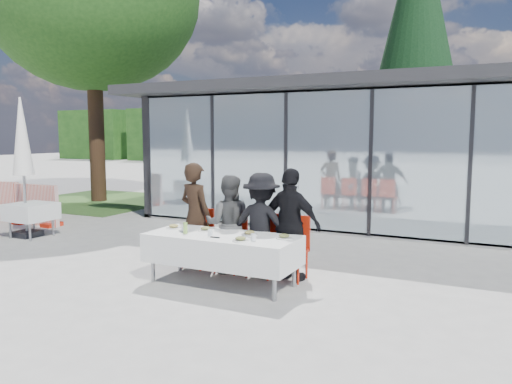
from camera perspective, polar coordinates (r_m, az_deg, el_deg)
ground at (r=7.72m, az=-1.96°, el=-10.06°), size 90.00×90.00×0.00m
pavilion at (r=14.77m, az=20.45°, el=5.92°), size 14.80×8.80×3.44m
treeline at (r=34.96m, az=17.18°, el=6.27°), size 62.50×2.00×4.40m
dining_table at (r=7.40m, az=-3.90°, el=-6.50°), size 2.26×0.96×0.75m
diner_a at (r=8.31m, az=-6.94°, el=-2.69°), size 0.78×0.78×1.76m
diner_chair_a at (r=8.47m, az=-6.47°, el=-4.85°), size 0.44×0.44×0.97m
diner_b at (r=8.01m, az=-3.14°, el=-3.68°), size 0.97×0.97×1.57m
diner_chair_b at (r=8.15m, az=-2.73°, el=-5.27°), size 0.44×0.44×0.97m
diner_c at (r=7.74m, az=0.62°, el=-3.81°), size 1.11×1.11×1.63m
diner_chair_c at (r=7.90m, az=0.98°, el=-5.65°), size 0.44×0.44×0.97m
diner_d at (r=7.54m, az=4.03°, el=-3.78°), size 1.18×1.18×1.71m
diner_chair_d at (r=7.70m, az=4.33°, el=-5.98°), size 0.44×0.44×0.97m
plate_a at (r=7.93m, az=-9.38°, el=-3.93°), size 0.23×0.23×0.07m
plate_b at (r=7.66m, az=-5.78°, el=-4.24°), size 0.23×0.23×0.07m
plate_c at (r=7.31m, az=-0.73°, el=-4.73°), size 0.23×0.23×0.07m
plate_d at (r=7.08m, az=3.23°, el=-5.11°), size 0.23×0.23×0.07m
plate_extra at (r=6.90m, az=-1.78°, el=-5.42°), size 0.23×0.23×0.07m
juice_bottle at (r=7.48m, az=-8.08°, el=-4.10°), size 0.06×0.06×0.17m
drinking_glasses at (r=7.08m, az=-2.84°, el=-4.92°), size 0.78×0.09×0.10m
folded_eyeglasses at (r=7.14m, az=-4.70°, el=-5.18°), size 0.14×0.03×0.01m
spare_table_left at (r=11.79m, az=-24.32°, el=-2.08°), size 0.86×0.86×0.74m
market_umbrella at (r=11.80m, az=-25.15°, el=4.82°), size 0.50×0.50×3.00m
deciduous_tree at (r=17.86m, az=-18.26°, el=20.10°), size 7.04×6.40×9.38m
conifer_tree at (r=20.11m, az=17.90°, el=17.09°), size 4.00×4.00×10.50m
grass_patch at (r=17.48m, az=-17.50°, el=-0.96°), size 5.00×5.00×0.02m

